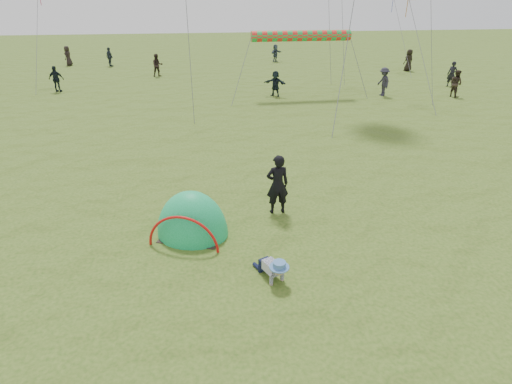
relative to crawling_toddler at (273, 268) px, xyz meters
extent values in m
plane|color=#2E4F15|center=(-0.17, -0.34, -0.31)|extent=(140.00, 140.00, 0.00)
ellipsoid|color=#0A9E45|center=(-1.78, 2.23, -0.31)|extent=(2.37, 2.17, 2.50)
imported|color=black|center=(0.72, 3.07, 0.60)|extent=(0.68, 0.46, 1.82)
imported|color=black|center=(16.69, 19.30, 0.56)|extent=(0.70, 0.76, 1.74)
imported|color=#30271F|center=(15.08, 16.37, 0.53)|extent=(0.85, 0.97, 1.67)
imported|color=black|center=(-10.47, 21.83, 0.54)|extent=(1.05, 0.57, 1.69)
imported|color=black|center=(-12.72, 33.83, 0.56)|extent=(0.72, 0.95, 1.74)
imported|color=#313C4C|center=(6.79, 33.23, 0.51)|extent=(1.44, 1.37, 1.63)
imported|color=black|center=(-4.16, 26.75, 0.56)|extent=(0.98, 0.85, 1.73)
imported|color=#252D38|center=(-8.81, 32.65, 0.53)|extent=(0.92, 1.03, 1.68)
imported|color=#262531|center=(10.65, 17.37, 0.58)|extent=(0.74, 1.19, 1.77)
imported|color=black|center=(17.02, 26.10, 0.58)|extent=(0.99, 0.78, 1.78)
imported|color=black|center=(3.76, 18.34, 0.48)|extent=(1.49, 1.16, 1.58)
cylinder|color=red|center=(5.28, 18.16, 3.34)|extent=(6.18, 0.64, 0.64)
camera|label=1|loc=(-1.53, -7.17, 5.49)|focal=28.00mm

